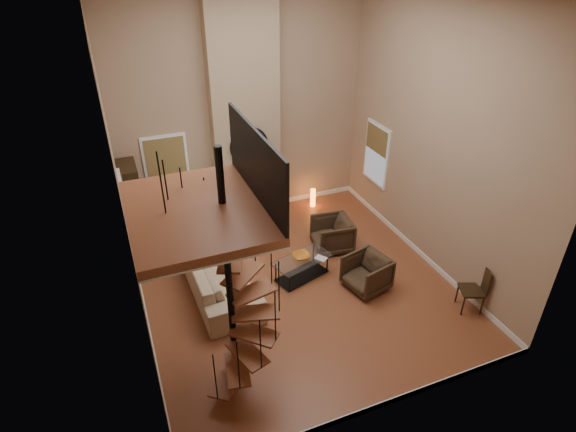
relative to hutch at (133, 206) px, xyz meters
name	(u,v)px	position (x,y,z in m)	size (l,w,h in m)	color
ground	(295,283)	(2.80, -2.82, -0.95)	(6.00, 6.50, 0.01)	#A55B35
back_wall	(242,108)	(2.80, 0.43, 1.80)	(6.00, 0.02, 5.50)	tan
front_wall	(399,264)	(2.80, -6.07, 1.80)	(6.00, 0.02, 5.50)	tan
left_wall	(120,191)	(-0.20, -2.82, 1.80)	(0.02, 6.50, 5.50)	tan
right_wall	(436,138)	(5.80, -2.82, 1.80)	(0.02, 6.50, 5.50)	tan
baseboard_back	(248,208)	(2.80, 0.42, -0.89)	(6.00, 0.02, 0.12)	white
baseboard_front	(377,406)	(2.80, -6.06, -0.89)	(6.00, 0.02, 0.12)	white
baseboard_left	(147,319)	(-0.19, -2.82, -0.89)	(0.02, 6.50, 0.12)	white
baseboard_right	(416,250)	(5.79, -2.82, -0.89)	(0.02, 6.50, 0.12)	white
chimney_breast	(245,110)	(2.80, 0.24, 1.80)	(1.60, 0.38, 5.50)	tan
hearth	(256,222)	(2.80, -0.25, -0.93)	(1.50, 0.60, 0.04)	black
firebox	(251,198)	(2.80, 0.04, -0.40)	(0.95, 0.02, 0.72)	black
mantel	(251,178)	(2.80, -0.04, 0.20)	(1.70, 0.18, 0.06)	white
mirror_frame	(249,146)	(2.80, 0.02, 1.00)	(0.94, 0.94, 0.10)	black
mirror_disc	(249,146)	(2.80, 0.03, 1.00)	(0.80, 0.80, 0.01)	white
vase_left	(229,175)	(2.25, 0.00, 0.35)	(0.24, 0.24, 0.25)	black
vase_right	(274,168)	(3.40, 0.00, 0.33)	(0.20, 0.20, 0.21)	#1A525B
window_back	(167,165)	(0.90, 0.40, 0.67)	(1.02, 0.06, 1.52)	white
window_right	(376,153)	(5.78, -0.82, 0.68)	(0.06, 1.02, 1.52)	white
entry_door	(130,226)	(-0.15, -1.02, 0.10)	(0.10, 1.05, 2.16)	white
loft	(204,206)	(0.76, -4.62, 2.29)	(1.70, 2.20, 1.09)	brown
spiral_stair	(231,289)	(1.02, -4.61, 0.83)	(1.47, 1.47, 4.06)	black
hutch	(133,206)	(0.00, 0.00, 0.00)	(0.43, 0.90, 2.02)	black
sofa	(216,272)	(1.28, -2.34, -0.55)	(2.80, 1.09, 0.82)	tan
armchair_near	(335,234)	(4.16, -1.94, -0.60)	(0.82, 0.85, 0.77)	#3D2B1C
armchair_far	(369,272)	(4.16, -3.46, -0.60)	(0.78, 0.80, 0.73)	#3D2B1C
coffee_table	(302,266)	(3.02, -2.67, -0.67)	(1.33, 0.93, 0.45)	silver
bowl	(301,256)	(3.02, -2.62, -0.45)	(0.35, 0.35, 0.09)	orange
book	(320,259)	(3.37, -2.82, -0.49)	(0.18, 0.24, 0.02)	gray
floor_lamp	(207,193)	(1.52, -0.88, 0.46)	(0.38, 0.38, 1.70)	black
accent_lamp	(313,198)	(4.48, -0.02, -0.70)	(0.14, 0.14, 0.49)	orange
side_chair	(477,287)	(5.68, -4.80, -0.42)	(0.55, 0.54, 0.93)	black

